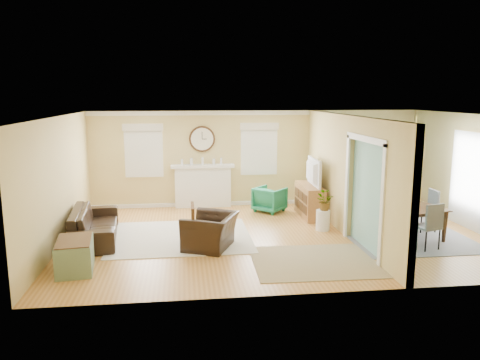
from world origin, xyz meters
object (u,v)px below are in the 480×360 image
(green_chair, at_px, (270,199))
(credenza, at_px, (309,201))
(sofa, at_px, (95,224))
(dining_table, at_px, (400,217))
(eames_chair, at_px, (211,231))

(green_chair, distance_m, credenza, 1.08)
(sofa, height_order, green_chair, sofa)
(green_chair, bearing_deg, sofa, 68.26)
(green_chair, bearing_deg, credenza, -170.13)
(green_chair, height_order, dining_table, dining_table)
(dining_table, bearing_deg, eames_chair, 85.26)
(eames_chair, bearing_deg, sofa, -86.59)
(eames_chair, relative_size, green_chair, 1.47)
(green_chair, xyz_separation_m, credenza, (0.90, -0.60, 0.07))
(sofa, xyz_separation_m, dining_table, (6.63, -0.32, 0.01))
(dining_table, bearing_deg, credenza, 32.57)
(green_chair, relative_size, dining_table, 0.36)
(sofa, distance_m, eames_chair, 2.55)
(eames_chair, bearing_deg, green_chair, 171.39)
(credenza, distance_m, dining_table, 2.30)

